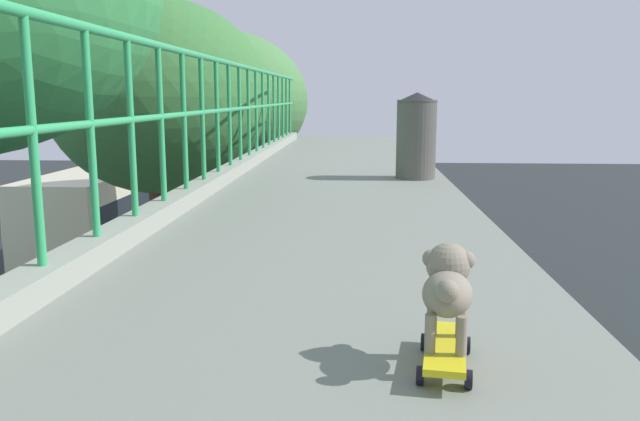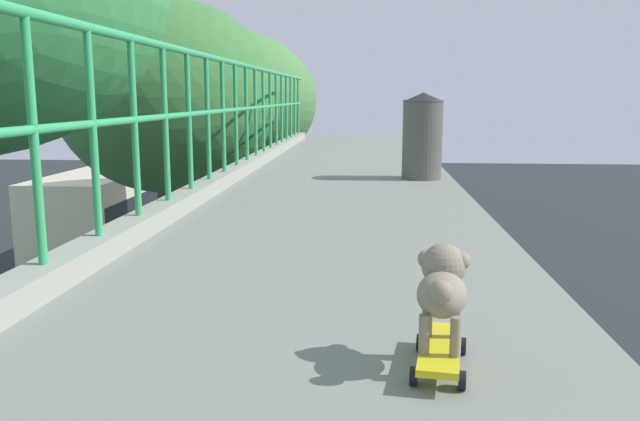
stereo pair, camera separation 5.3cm
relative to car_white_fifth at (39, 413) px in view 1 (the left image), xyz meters
name	(u,v)px [view 1 (the left image)]	position (x,y,z in m)	size (l,w,h in m)	color
car_white_fifth	(39,413)	(0.00, 0.00, 0.00)	(1.81, 3.81, 1.55)	white
city_bus	(116,209)	(-3.44, 12.64, 1.24)	(2.73, 10.51, 3.49)	beige
roadside_tree_far	(159,100)	(1.33, 3.02, 5.16)	(4.37, 4.37, 7.87)	brown
roadside_tree_farthest	(221,102)	(1.65, 7.29, 5.08)	(4.60, 4.60, 7.68)	#4C3021
toy_skateboard	(445,350)	(5.63, -7.62, 4.39)	(0.22, 0.46, 0.08)	gold
small_dog	(448,284)	(5.63, -7.59, 4.62)	(0.20, 0.36, 0.33)	gray
litter_bin	(416,135)	(5.95, -2.50, 4.81)	(0.45, 0.45, 0.95)	#504E48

